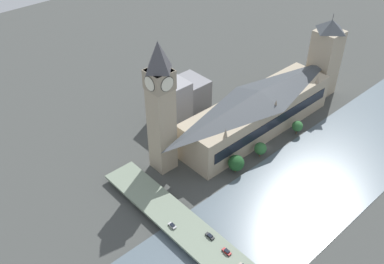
% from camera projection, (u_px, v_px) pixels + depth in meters
% --- Properties ---
extents(ground_plane, '(600.00, 600.00, 0.00)m').
position_uv_depth(ground_plane, '(267.00, 147.00, 243.12)').
color(ground_plane, '#424442').
extents(river_water, '(56.21, 360.00, 0.30)m').
position_uv_depth(river_water, '(318.00, 178.00, 222.87)').
color(river_water, slate).
rests_on(river_water, ground_plane).
extents(parliament_hall, '(25.92, 104.42, 27.36)m').
position_uv_depth(parliament_hall, '(258.00, 111.00, 248.52)').
color(parliament_hall, tan).
rests_on(parliament_hall, ground_plane).
extents(clock_tower, '(11.98, 11.98, 72.76)m').
position_uv_depth(clock_tower, '(161.00, 105.00, 207.05)').
color(clock_tower, tan).
rests_on(clock_tower, ground_plane).
extents(victoria_tower, '(15.74, 15.74, 55.22)m').
position_uv_depth(victoria_tower, '(325.00, 58.00, 275.69)').
color(victoria_tower, tan).
rests_on(victoria_tower, ground_plane).
extents(road_bridge, '(144.42, 16.78, 4.04)m').
position_uv_depth(road_bridge, '(216.00, 255.00, 180.58)').
color(road_bridge, '#5D6A59').
rests_on(road_bridge, ground_plane).
extents(car_northbound_mid, '(4.10, 1.82, 1.44)m').
position_uv_depth(car_northbound_mid, '(172.00, 225.00, 191.25)').
color(car_northbound_mid, silver).
rests_on(car_northbound_mid, road_bridge).
extents(car_northbound_tail, '(4.33, 1.76, 1.48)m').
position_uv_depth(car_northbound_tail, '(227.00, 251.00, 179.98)').
color(car_northbound_tail, maroon).
rests_on(car_northbound_tail, road_bridge).
extents(car_southbound_lead, '(4.47, 1.74, 1.32)m').
position_uv_depth(car_southbound_lead, '(210.00, 236.00, 186.62)').
color(car_southbound_lead, black).
rests_on(car_southbound_lead, road_bridge).
extents(city_block_west, '(21.94, 14.88, 27.96)m').
position_uv_depth(city_block_west, '(172.00, 101.00, 256.39)').
color(city_block_west, '#939399').
rests_on(city_block_west, ground_plane).
extents(city_block_center, '(20.98, 23.16, 18.54)m').
position_uv_depth(city_block_center, '(188.00, 94.00, 271.30)').
color(city_block_center, gray).
rests_on(city_block_center, ground_plane).
extents(tree_embankment_near, '(6.84, 6.84, 8.91)m').
position_uv_depth(tree_embankment_near, '(260.00, 149.00, 233.61)').
color(tree_embankment_near, brown).
rests_on(tree_embankment_near, ground_plane).
extents(tree_embankment_mid, '(6.39, 6.39, 8.82)m').
position_uv_depth(tree_embankment_mid, '(297.00, 126.00, 249.95)').
color(tree_embankment_mid, brown).
rests_on(tree_embankment_mid, ground_plane).
extents(tree_embankment_far, '(8.61, 8.61, 10.45)m').
position_uv_depth(tree_embankment_far, '(236.00, 163.00, 223.03)').
color(tree_embankment_far, brown).
rests_on(tree_embankment_far, ground_plane).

